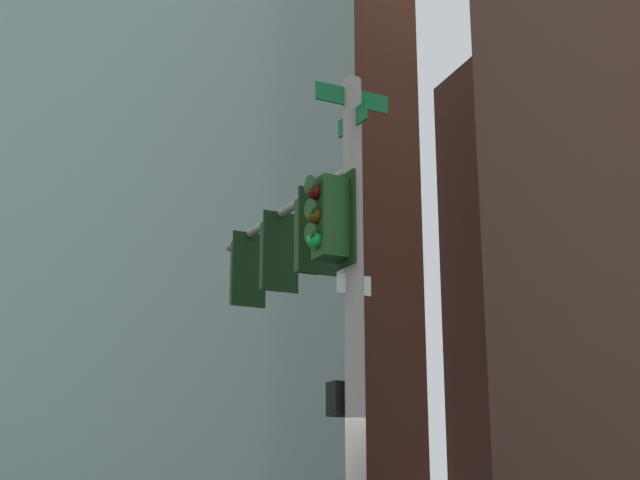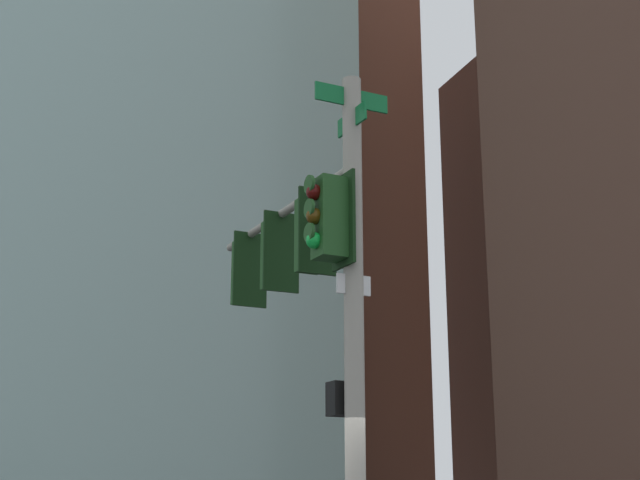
# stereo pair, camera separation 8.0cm
# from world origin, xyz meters

# --- Properties ---
(signal_pole_assembly) EXTENTS (1.14, 4.53, 6.74)m
(signal_pole_assembly) POSITION_xyz_m (0.14, 0.63, 4.42)
(signal_pole_assembly) COLOR #9E998C
(signal_pole_assembly) RESTS_ON ground_plane
(building_brick_midblock) EXTENTS (21.27, 15.81, 48.26)m
(building_brick_midblock) POSITION_xyz_m (10.36, 45.82, 24.13)
(building_brick_midblock) COLOR brown
(building_brick_midblock) RESTS_ON ground_plane
(building_brick_farside) EXTENTS (19.07, 15.48, 31.05)m
(building_brick_farside) POSITION_xyz_m (35.84, 38.00, 15.52)
(building_brick_farside) COLOR #4C3328
(building_brick_farside) RESTS_ON ground_plane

